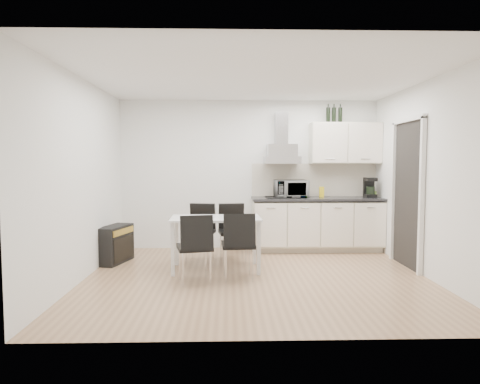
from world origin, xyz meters
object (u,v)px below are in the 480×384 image
object	(u,v)px
chair_far_right	(233,233)
chair_near_left	(195,248)
kitchenette	(319,203)
chair_near_right	(238,246)
guitar_amp	(115,244)
floor_speaker	(234,240)
chair_far_left	(200,233)
dining_table	(216,224)

from	to	relation	value
chair_far_right	chair_near_left	world-z (taller)	same
kitchenette	chair_near_right	size ratio (longest dim) A/B	2.86
guitar_amp	floor_speaker	world-z (taller)	guitar_amp
chair_far_left	guitar_amp	bearing A→B (deg)	12.75
chair_far_left	chair_far_right	bearing A→B (deg)	-170.18
dining_table	chair_near_left	size ratio (longest dim) A/B	1.45
chair_near_right	chair_far_right	bearing A→B (deg)	89.15
chair_far_left	guitar_amp	distance (m)	1.29
chair_far_right	chair_far_left	bearing A→B (deg)	-8.48
kitchenette	guitar_amp	bearing A→B (deg)	-165.94
floor_speaker	dining_table	bearing A→B (deg)	-82.88
kitchenette	chair_near_right	xyz separation A→B (m)	(-1.43, -1.79, -0.39)
kitchenette	guitar_amp	xyz separation A→B (m)	(-3.28, -0.82, -0.55)
kitchenette	guitar_amp	size ratio (longest dim) A/B	3.48
chair_near_left	kitchenette	bearing A→B (deg)	31.72
dining_table	chair_near_right	world-z (taller)	chair_near_right
kitchenette	chair_near_left	xyz separation A→B (m)	(-1.99, -1.94, -0.39)
kitchenette	dining_table	bearing A→B (deg)	-143.07
chair_near_right	chair_far_left	bearing A→B (deg)	115.25
chair_far_right	chair_near_left	xyz separation A→B (m)	(-0.50, -1.15, 0.00)
kitchenette	floor_speaker	size ratio (longest dim) A/B	7.79
kitchenette	chair_near_left	size ratio (longest dim) A/B	2.86
guitar_amp	chair_near_right	bearing A→B (deg)	-12.77
chair_near_left	chair_far_left	bearing A→B (deg)	78.07
chair_near_right	chair_near_left	bearing A→B (deg)	-168.90
chair_far_right	guitar_amp	xyz separation A→B (m)	(-1.79, -0.04, -0.16)
chair_near_left	chair_far_right	bearing A→B (deg)	54.05
chair_far_left	floor_speaker	world-z (taller)	chair_far_left
chair_far_left	guitar_amp	world-z (taller)	chair_far_left
dining_table	floor_speaker	size ratio (longest dim) A/B	3.94
kitchenette	dining_table	distance (m)	2.18
chair_far_left	chair_far_right	distance (m)	0.51
kitchenette	chair_far_left	xyz separation A→B (m)	(-2.00, -0.78, -0.39)
kitchenette	chair_far_right	bearing A→B (deg)	-152.19
dining_table	chair_far_left	size ratio (longest dim) A/B	1.45
dining_table	chair_far_right	world-z (taller)	chair_far_right
kitchenette	chair_near_left	bearing A→B (deg)	-135.73
chair_far_right	floor_speaker	world-z (taller)	chair_far_right
chair_far_left	kitchenette	bearing A→B (deg)	-148.03
dining_table	chair_far_right	xyz separation A→B (m)	(0.25, 0.52, -0.22)
chair_far_left	chair_near_right	xyz separation A→B (m)	(0.57, -1.01, 0.00)
chair_far_left	floor_speaker	distance (m)	1.12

